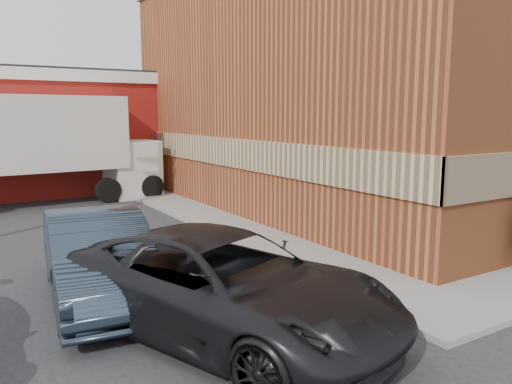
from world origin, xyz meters
TOP-DOWN VIEW (x-y plane):
  - ground at (0.00, 0.00)m, footprint 90.00×90.00m
  - brick_building at (8.50, 9.00)m, footprint 14.25×18.25m
  - sidewalk_west at (0.60, 9.00)m, footprint 1.80×18.00m
  - sedan at (-4.54, 3.27)m, footprint 2.33×5.33m
  - suv_a at (-3.23, 0.50)m, footprint 4.90×6.79m
  - box_truck at (-3.15, 15.09)m, footprint 8.95×3.22m

SIDE VIEW (x-z plane):
  - ground at x=0.00m, z-range 0.00..0.00m
  - sidewalk_west at x=0.60m, z-range 0.00..0.12m
  - sedan at x=-4.54m, z-range 0.00..1.71m
  - suv_a at x=-3.23m, z-range 0.00..1.72m
  - box_truck at x=-3.15m, z-range 0.33..4.68m
  - brick_building at x=8.50m, z-range 0.00..9.36m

